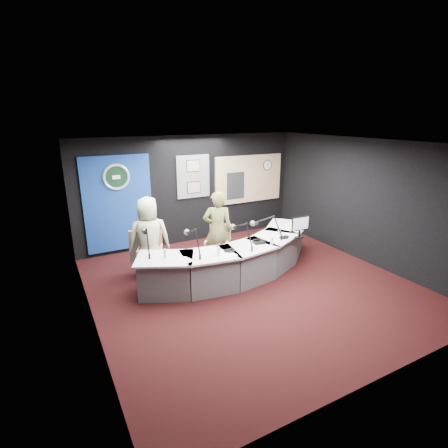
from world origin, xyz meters
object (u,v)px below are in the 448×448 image
armchair_right (218,245)px  person_man (149,238)px  broadcast_desk (236,259)px  person_woman (218,230)px  armchair_left (150,253)px

armchair_right → person_man: size_ratio=0.62×
broadcast_desk → person_woman: 0.76m
broadcast_desk → person_woman: size_ratio=2.58×
armchair_right → broadcast_desk: bearing=-32.8°
armchair_left → person_man: bearing=0.0°
broadcast_desk → armchair_right: bearing=104.8°
armchair_left → person_woman: bearing=12.7°
armchair_left → person_man: size_ratio=0.61×
broadcast_desk → armchair_right: 0.59m
armchair_right → person_man: (-1.46, 0.24, 0.33)m
armchair_left → person_woman: size_ratio=0.60×
person_woman → armchair_left: bearing=16.9°
armchair_right → armchair_left: bearing=-147.1°
armchair_right → person_woman: person_woman is taller
broadcast_desk → armchair_left: size_ratio=4.30×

